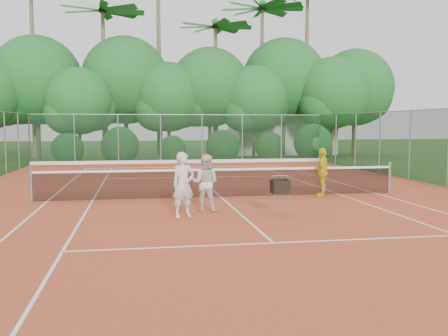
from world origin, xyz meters
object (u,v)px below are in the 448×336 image
at_px(player_center_grp, 205,183).
at_px(ball_hopper, 280,187).
at_px(player_white, 183,185).
at_px(player_yellow, 322,172).

xyz_separation_m(player_center_grp, ball_hopper, (1.81, -1.14, -0.03)).
relative_size(player_white, player_yellow, 1.04).
xyz_separation_m(player_center_grp, player_yellow, (4.23, 2.15, 0.02)).
bearing_deg(ball_hopper, player_center_grp, 161.42).
relative_size(player_center_grp, player_yellow, 0.99).
bearing_deg(player_yellow, ball_hopper, -9.99).
distance_m(player_white, player_center_grp, 1.05).
relative_size(player_white, player_center_grp, 1.05).
bearing_deg(player_yellow, player_center_grp, -36.67).
distance_m(player_white, ball_hopper, 2.51).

